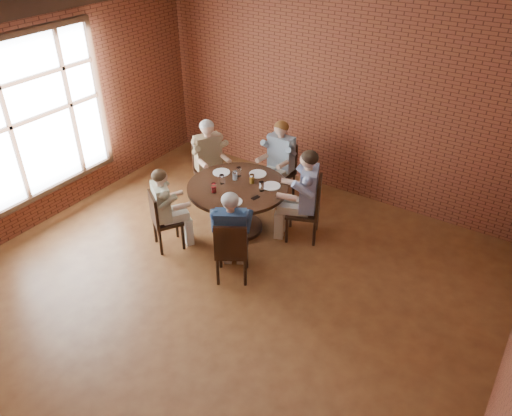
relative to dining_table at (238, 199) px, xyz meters
The scene contains 28 objects.
floor 1.77m from the dining_table, 68.70° to the right, with size 7.00×7.00×0.00m, color brown.
ceiling 3.33m from the dining_table, 68.70° to the right, with size 7.00×7.00×0.00m, color silver.
wall_back 2.33m from the dining_table, 72.24° to the left, with size 7.00×7.00×0.00m, color brown.
wall_left 3.29m from the dining_table, 149.07° to the right, with size 7.00×7.00×0.00m, color brown.
ceiling_beam 3.66m from the dining_table, 139.29° to the right, with size 0.22×6.90×0.26m, color black.
window 3.04m from the dining_table, 155.32° to the right, with size 0.10×2.16×2.36m.
dining_table is the anchor object (origin of this frame).
chair_a 1.06m from the dining_table, 22.21° to the left, with size 0.60×0.60×0.97m.
diner_a 0.98m from the dining_table, 22.21° to the left, with size 0.57×0.70×1.40m, color #3C559C, non-canonical shape.
chair_b 1.20m from the dining_table, 88.62° to the left, with size 0.44×0.44×0.94m.
diner_b 1.12m from the dining_table, 88.62° to the left, with size 0.53×0.66×1.34m, color #7F91A1, non-canonical shape.
chair_c 1.13m from the dining_table, 150.83° to the left, with size 0.59×0.59×0.95m.
diner_c 1.05m from the dining_table, 150.83° to the left, with size 0.54×0.66×1.35m, color brown, non-canonical shape.
chair_d 1.14m from the dining_table, 122.97° to the right, with size 0.53×0.53×0.89m.
diner_d 1.07m from the dining_table, 122.97° to the right, with size 0.47×0.58×1.24m, color beige, non-canonical shape.
chair_e 1.18m from the dining_table, 58.57° to the right, with size 0.57×0.57×0.92m.
diner_e 1.10m from the dining_table, 58.57° to the right, with size 0.51×0.63×1.30m, color navy, non-canonical shape.
plate_a 0.54m from the dining_table, 31.61° to the left, with size 0.26×0.26×0.01m, color white.
plate_b 0.51m from the dining_table, 83.03° to the left, with size 0.26×0.26×0.01m, color white.
plate_c 0.52m from the dining_table, 156.84° to the left, with size 0.26×0.26×0.01m, color white.
plate_d 0.50m from the dining_table, 62.53° to the right, with size 0.26×0.26×0.01m, color white.
glass_a 0.47m from the dining_table, 11.94° to the left, with size 0.07×0.07×0.14m, color white.
glass_b 0.37m from the dining_table, 54.62° to the left, with size 0.07×0.07×0.14m, color white.
glass_c 0.41m from the dining_table, 121.13° to the left, with size 0.07×0.07×0.14m, color white.
glass_d 0.34m from the dining_table, 136.58° to the left, with size 0.07×0.07×0.14m, color white.
glass_e 0.38m from the dining_table, 163.42° to the right, with size 0.07×0.07×0.14m, color white.
glass_f 0.47m from the dining_table, 117.88° to the right, with size 0.07×0.07×0.14m, color white.
smartphone 0.48m from the dining_table, 18.39° to the right, with size 0.06×0.12×0.01m, color black.
Camera 1 is at (3.04, -3.44, 4.38)m, focal length 35.00 mm.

